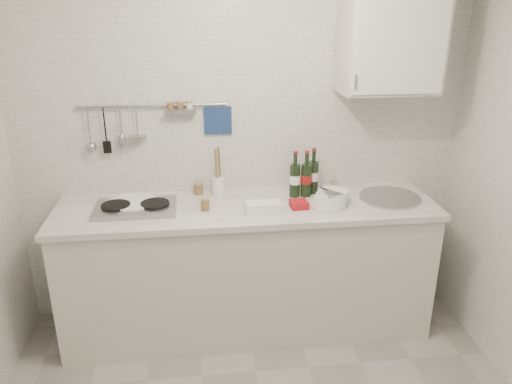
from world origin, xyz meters
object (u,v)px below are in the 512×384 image
plate_stack_sink (330,198)px  utensil_crock (218,184)px  plate_stack_hob (131,204)px  wall_cabinet (391,35)px  wine_bottles (305,173)px

plate_stack_sink → utensil_crock: (-0.70, 0.25, 0.03)m
plate_stack_hob → plate_stack_sink: bearing=-5.4°
wall_cabinet → utensil_crock: (-1.07, 0.07, -0.95)m
wine_bottles → plate_stack_hob: bearing=-176.1°
plate_stack_hob → utensil_crock: 0.58m
plate_stack_hob → wine_bottles: (1.13, 0.08, 0.13)m
plate_stack_hob → plate_stack_sink: (1.26, -0.12, 0.03)m
wall_cabinet → utensil_crock: 1.44m
wall_cabinet → wine_bottles: (-0.50, 0.01, -0.87)m
plate_stack_hob → wall_cabinet: bearing=2.3°
plate_stack_hob → utensil_crock: size_ratio=0.94×
wall_cabinet → plate_stack_sink: 1.07m
plate_stack_sink → wine_bottles: size_ratio=0.81×
wall_cabinet → plate_stack_hob: wall_cabinet is taller
wall_cabinet → wine_bottles: wall_cabinet is taller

